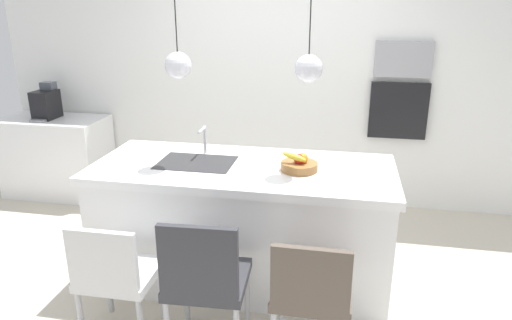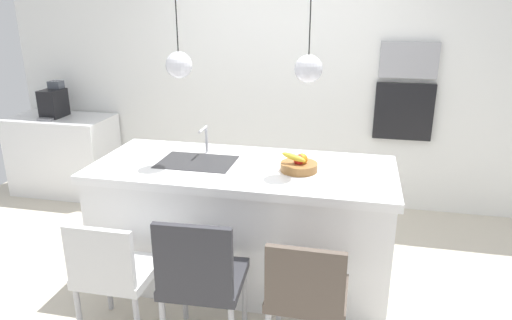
# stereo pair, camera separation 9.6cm
# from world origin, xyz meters

# --- Properties ---
(floor) EXTENTS (6.60, 6.60, 0.00)m
(floor) POSITION_xyz_m (0.00, 0.00, 0.00)
(floor) COLOR beige
(floor) RESTS_ON ground
(back_wall) EXTENTS (6.00, 0.10, 2.60)m
(back_wall) POSITION_xyz_m (0.00, 1.65, 1.30)
(back_wall) COLOR white
(back_wall) RESTS_ON ground
(kitchen_island) EXTENTS (2.21, 0.95, 0.93)m
(kitchen_island) POSITION_xyz_m (0.00, 0.00, 0.47)
(kitchen_island) COLOR white
(kitchen_island) RESTS_ON ground
(sink_basin) EXTENTS (0.56, 0.40, 0.02)m
(sink_basin) POSITION_xyz_m (-0.35, 0.00, 0.93)
(sink_basin) COLOR #2D2D30
(sink_basin) RESTS_ON kitchen_island
(faucet) EXTENTS (0.02, 0.17, 0.22)m
(faucet) POSITION_xyz_m (-0.35, 0.21, 1.07)
(faucet) COLOR silver
(faucet) RESTS_ON kitchen_island
(fruit_bowl) EXTENTS (0.26, 0.26, 0.15)m
(fruit_bowl) POSITION_xyz_m (0.42, -0.03, 0.98)
(fruit_bowl) COLOR #9E6B38
(fruit_bowl) RESTS_ON kitchen_island
(side_counter) EXTENTS (1.10, 0.60, 0.87)m
(side_counter) POSITION_xyz_m (-2.40, 1.28, 0.43)
(side_counter) COLOR white
(side_counter) RESTS_ON ground
(coffee_machine) EXTENTS (0.20, 0.35, 0.38)m
(coffee_machine) POSITION_xyz_m (-2.45, 1.28, 1.03)
(coffee_machine) COLOR black
(coffee_machine) RESTS_ON side_counter
(microwave) EXTENTS (0.54, 0.08, 0.34)m
(microwave) POSITION_xyz_m (1.24, 1.58, 1.54)
(microwave) COLOR #9E9EA3
(microwave) RESTS_ON back_wall
(oven) EXTENTS (0.56, 0.08, 0.56)m
(oven) POSITION_xyz_m (1.24, 1.58, 1.04)
(oven) COLOR black
(oven) RESTS_ON back_wall
(chair_near) EXTENTS (0.46, 0.43, 0.84)m
(chair_near) POSITION_xyz_m (-0.62, -0.86, 0.48)
(chair_near) COLOR silver
(chair_near) RESTS_ON ground
(chair_middle) EXTENTS (0.50, 0.49, 0.93)m
(chair_middle) POSITION_xyz_m (-0.04, -0.87, 0.53)
(chair_middle) COLOR #333338
(chair_middle) RESTS_ON ground
(chair_far) EXTENTS (0.46, 0.41, 0.85)m
(chair_far) POSITION_xyz_m (0.59, -0.85, 0.50)
(chair_far) COLOR brown
(chair_far) RESTS_ON ground
(pendant_light_left) EXTENTS (0.19, 0.19, 0.79)m
(pendant_light_left) POSITION_xyz_m (-0.46, 0.00, 1.65)
(pendant_light_left) COLOR silver
(pendant_light_right) EXTENTS (0.19, 0.19, 0.79)m
(pendant_light_right) POSITION_xyz_m (0.46, 0.00, 1.65)
(pendant_light_right) COLOR silver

